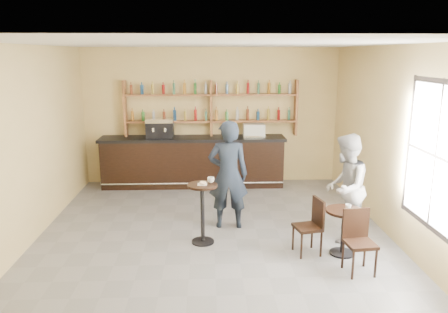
{
  "coord_description": "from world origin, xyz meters",
  "views": [
    {
      "loc": [
        -0.1,
        -6.83,
        3.06
      ],
      "look_at": [
        0.2,
        0.8,
        1.25
      ],
      "focal_mm": 35.0,
      "sensor_mm": 36.0,
      "label": 1
    }
  ],
  "objects_px": {
    "pastry_case": "(254,130)",
    "chair_west": "(308,227)",
    "patron_second": "(345,188)",
    "chair_south": "(360,243)",
    "espresso_machine": "(160,128)",
    "bar_counter": "(193,161)",
    "pedestal_table": "(203,214)",
    "cafe_table": "(343,232)",
    "man_main": "(228,175)"
  },
  "relations": [
    {
      "from": "pastry_case",
      "to": "chair_west",
      "type": "relative_size",
      "value": 0.58
    },
    {
      "from": "patron_second",
      "to": "chair_south",
      "type": "bearing_deg",
      "value": 21.73
    },
    {
      "from": "espresso_machine",
      "to": "chair_south",
      "type": "xyz_separation_m",
      "value": [
        3.23,
        -4.36,
        -0.93
      ]
    },
    {
      "from": "bar_counter",
      "to": "pedestal_table",
      "type": "bearing_deg",
      "value": -85.56
    },
    {
      "from": "espresso_machine",
      "to": "chair_south",
      "type": "relative_size",
      "value": 0.69
    },
    {
      "from": "chair_west",
      "to": "patron_second",
      "type": "distance_m",
      "value": 1.0
    },
    {
      "from": "espresso_machine",
      "to": "patron_second",
      "type": "xyz_separation_m",
      "value": [
        3.35,
        -3.19,
        -0.49
      ]
    },
    {
      "from": "pedestal_table",
      "to": "chair_west",
      "type": "relative_size",
      "value": 1.14
    },
    {
      "from": "cafe_table",
      "to": "bar_counter",
      "type": "bearing_deg",
      "value": 122.87
    },
    {
      "from": "chair_west",
      "to": "patron_second",
      "type": "height_order",
      "value": "patron_second"
    },
    {
      "from": "chair_south",
      "to": "pastry_case",
      "type": "bearing_deg",
      "value": 97.15
    },
    {
      "from": "patron_second",
      "to": "cafe_table",
      "type": "bearing_deg",
      "value": 10.86
    },
    {
      "from": "bar_counter",
      "to": "espresso_machine",
      "type": "bearing_deg",
      "value": 180.0
    },
    {
      "from": "pastry_case",
      "to": "patron_second",
      "type": "distance_m",
      "value": 3.43
    },
    {
      "from": "espresso_machine",
      "to": "pedestal_table",
      "type": "height_order",
      "value": "espresso_machine"
    },
    {
      "from": "pedestal_table",
      "to": "chair_west",
      "type": "distance_m",
      "value": 1.69
    },
    {
      "from": "bar_counter",
      "to": "pedestal_table",
      "type": "height_order",
      "value": "bar_counter"
    },
    {
      "from": "cafe_table",
      "to": "chair_west",
      "type": "relative_size",
      "value": 0.82
    },
    {
      "from": "cafe_table",
      "to": "patron_second",
      "type": "relative_size",
      "value": 0.41
    },
    {
      "from": "bar_counter",
      "to": "chair_west",
      "type": "relative_size",
      "value": 4.85
    },
    {
      "from": "pastry_case",
      "to": "patron_second",
      "type": "bearing_deg",
      "value": -62.85
    },
    {
      "from": "pedestal_table",
      "to": "cafe_table",
      "type": "relative_size",
      "value": 1.38
    },
    {
      "from": "espresso_machine",
      "to": "cafe_table",
      "type": "height_order",
      "value": "espresso_machine"
    },
    {
      "from": "bar_counter",
      "to": "pastry_case",
      "type": "height_order",
      "value": "pastry_case"
    },
    {
      "from": "man_main",
      "to": "patron_second",
      "type": "xyz_separation_m",
      "value": [
        1.9,
        -0.62,
        -0.07
      ]
    },
    {
      "from": "pedestal_table",
      "to": "chair_west",
      "type": "height_order",
      "value": "pedestal_table"
    },
    {
      "from": "pedestal_table",
      "to": "chair_south",
      "type": "bearing_deg",
      "value": -26.57
    },
    {
      "from": "bar_counter",
      "to": "chair_south",
      "type": "relative_size",
      "value": 4.71
    },
    {
      "from": "chair_south",
      "to": "cafe_table",
      "type": "bearing_deg",
      "value": 88.29
    },
    {
      "from": "cafe_table",
      "to": "patron_second",
      "type": "bearing_deg",
      "value": 73.12
    },
    {
      "from": "cafe_table",
      "to": "espresso_machine",
      "type": "bearing_deg",
      "value": 130.19
    },
    {
      "from": "chair_south",
      "to": "patron_second",
      "type": "bearing_deg",
      "value": 77.51
    },
    {
      "from": "espresso_machine",
      "to": "chair_south",
      "type": "height_order",
      "value": "espresso_machine"
    },
    {
      "from": "pedestal_table",
      "to": "pastry_case",
      "type": "bearing_deg",
      "value": 70.17
    },
    {
      "from": "pedestal_table",
      "to": "cafe_table",
      "type": "xyz_separation_m",
      "value": [
        2.18,
        -0.51,
        -0.14
      ]
    },
    {
      "from": "man_main",
      "to": "pastry_case",
      "type": "bearing_deg",
      "value": -104.1
    },
    {
      "from": "chair_west",
      "to": "chair_south",
      "type": "bearing_deg",
      "value": 30.84
    },
    {
      "from": "cafe_table",
      "to": "chair_south",
      "type": "bearing_deg",
      "value": -85.24
    },
    {
      "from": "espresso_machine",
      "to": "cafe_table",
      "type": "bearing_deg",
      "value": -50.04
    },
    {
      "from": "pedestal_table",
      "to": "man_main",
      "type": "bearing_deg",
      "value": 56.34
    },
    {
      "from": "bar_counter",
      "to": "patron_second",
      "type": "xyz_separation_m",
      "value": [
        2.6,
        -3.19,
        0.32
      ]
    },
    {
      "from": "espresso_machine",
      "to": "pedestal_table",
      "type": "bearing_deg",
      "value": -73.12
    },
    {
      "from": "bar_counter",
      "to": "chair_south",
      "type": "distance_m",
      "value": 5.02
    },
    {
      "from": "bar_counter",
      "to": "man_main",
      "type": "xyz_separation_m",
      "value": [
        0.7,
        -2.57,
        0.39
      ]
    },
    {
      "from": "pastry_case",
      "to": "cafe_table",
      "type": "relative_size",
      "value": 0.7
    },
    {
      "from": "cafe_table",
      "to": "chair_south",
      "type": "xyz_separation_m",
      "value": [
        0.05,
        -0.6,
        0.09
      ]
    },
    {
      "from": "espresso_machine",
      "to": "pedestal_table",
      "type": "relative_size",
      "value": 0.62
    },
    {
      "from": "bar_counter",
      "to": "espresso_machine",
      "type": "distance_m",
      "value": 1.1
    },
    {
      "from": "pastry_case",
      "to": "pedestal_table",
      "type": "height_order",
      "value": "pastry_case"
    },
    {
      "from": "man_main",
      "to": "chair_south",
      "type": "xyz_separation_m",
      "value": [
        1.78,
        -1.79,
        -0.52
      ]
    }
  ]
}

